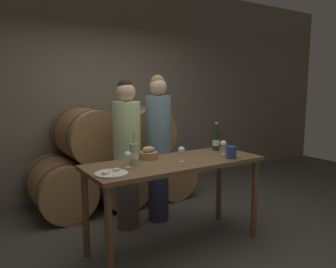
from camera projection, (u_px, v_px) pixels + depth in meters
ground_plane at (175, 246)px, 3.36m from camera, size 10.00×10.00×0.00m
stone_wall_back at (97, 88)px, 4.86m from camera, size 10.00×0.12×3.20m
barrel_stack at (115, 160)px, 4.52m from camera, size 2.22×0.93×1.35m
tasting_table at (175, 172)px, 3.25m from camera, size 1.78×0.69×0.89m
person_left at (127, 152)px, 3.68m from camera, size 0.31×0.31×1.70m
person_right at (158, 146)px, 3.89m from camera, size 0.30×0.30×1.75m
wine_bottle_red at (216, 141)px, 3.74m from camera, size 0.08×0.08×0.32m
wine_bottle_white at (134, 154)px, 3.07m from camera, size 0.08×0.08×0.31m
blue_crock at (231, 152)px, 3.33m from camera, size 0.12×0.12×0.12m
bread_basket at (149, 154)px, 3.31m from camera, size 0.19×0.19×0.13m
cheese_plate at (111, 173)px, 2.73m from camera, size 0.28×0.28×0.04m
wine_glass_far_left at (128, 156)px, 2.95m from camera, size 0.07×0.07×0.15m
wine_glass_left at (181, 151)px, 3.18m from camera, size 0.07×0.07×0.15m
wine_glass_center at (223, 144)px, 3.52m from camera, size 0.07×0.07×0.15m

